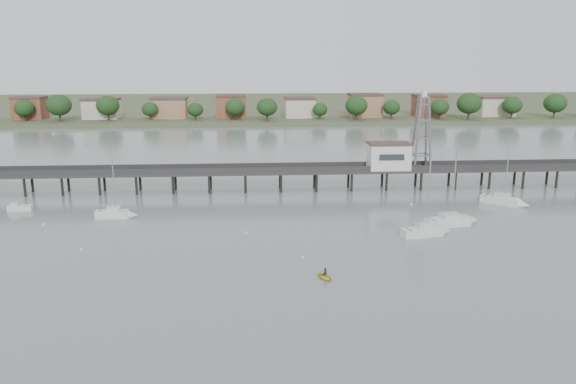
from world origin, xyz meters
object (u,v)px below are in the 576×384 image
yellow_dinghy (325,279)px  white_tender (19,208)px  pier (263,172)px  sailboat_c (430,231)px  lattice_tower (422,133)px  sailboat_e (509,202)px  sailboat_b (119,214)px  sailboat_d (457,221)px

yellow_dinghy → white_tender: bearing=121.0°
pier → sailboat_c: 38.84m
white_tender → lattice_tower: bearing=2.8°
pier → yellow_dinghy: 46.33m
sailboat_e → yellow_dinghy: sailboat_e is taller
lattice_tower → sailboat_b: lattice_tower is taller
lattice_tower → yellow_dinghy: (-25.13, -45.73, -11.10)m
pier → sailboat_b: 30.16m
white_tender → pier: bearing=9.5°
sailboat_d → lattice_tower: bearing=72.2°
pier → yellow_dinghy: bearing=-82.1°
sailboat_d → sailboat_b: sailboat_d is taller
pier → white_tender: (-42.31, -12.17, -3.32)m
sailboat_c → pier: bearing=115.2°
white_tender → sailboat_d: bearing=-16.8°
sailboat_d → white_tender: 73.51m
sailboat_c → yellow_dinghy: (-17.83, -15.51, -0.65)m
pier → lattice_tower: size_ratio=9.68×
sailboat_b → white_tender: sailboat_b is taller
sailboat_e → sailboat_b: 67.79m
lattice_tower → sailboat_d: 27.44m
sailboat_e → yellow_dinghy: (-37.20, -31.54, -0.64)m
lattice_tower → sailboat_c: 32.80m
white_tender → yellow_dinghy: 59.14m
sailboat_c → sailboat_b: 49.87m
lattice_tower → white_tender: 75.56m
sailboat_d → sailboat_b: size_ratio=1.34×
sailboat_c → yellow_dinghy: 23.64m
sailboat_c → sailboat_d: (5.81, 4.89, -0.01)m
sailboat_c → yellow_dinghy: bearing=-152.4°
lattice_tower → sailboat_b: size_ratio=1.47×
yellow_dinghy → sailboat_b: bearing=113.1°
sailboat_d → white_tender: sailboat_d is taller
pier → sailboat_e: (43.58, -14.19, -3.15)m
sailboat_b → pier: bearing=37.9°
sailboat_c → sailboat_e: (19.38, 16.03, -0.00)m
lattice_tower → sailboat_b: bearing=-162.2°
lattice_tower → white_tender: lattice_tower is taller
lattice_tower → sailboat_c: (-7.30, -30.22, -10.45)m
sailboat_e → sailboat_b: (-67.69, -3.65, 0.01)m
lattice_tower → white_tender: (-73.81, -12.17, -10.63)m
sailboat_e → yellow_dinghy: size_ratio=4.99×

